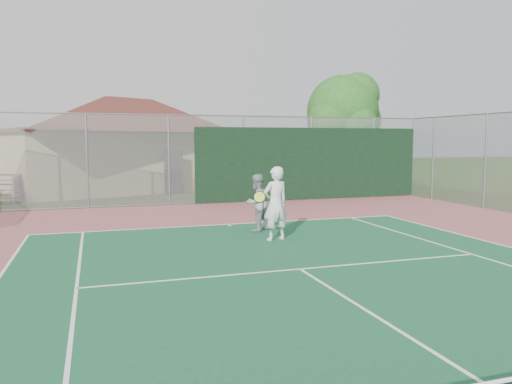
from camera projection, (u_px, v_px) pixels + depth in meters
back_fence at (246, 162)px, 20.22m from camera, size 20.08×0.11×3.53m
side_fence_right at (485, 161)px, 18.40m from camera, size 0.08×9.00×3.50m
clubhouse at (125, 135)px, 26.29m from camera, size 14.88×12.27×5.52m
tree at (344, 114)px, 24.64m from camera, size 4.18×3.96×5.83m
player_white_front at (275, 204)px, 12.49m from camera, size 1.09×0.77×1.86m
player_grey_back at (257, 203)px, 13.77m from camera, size 0.97×0.92×1.58m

